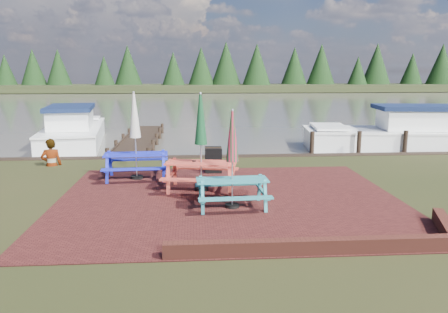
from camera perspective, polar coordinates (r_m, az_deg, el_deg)
name	(u,v)px	position (r m, az deg, el deg)	size (l,w,h in m)	color
ground	(232,212)	(10.66, 1.08, -7.24)	(120.00, 120.00, 0.00)	black
paving	(229,200)	(11.61, 0.64, -5.64)	(9.00, 7.50, 0.02)	#3B1413
brick_wall	(355,242)	(8.85, 16.77, -10.61)	(6.21, 1.79, 0.30)	#4C1E16
water	(202,103)	(47.21, -2.94, 7.00)	(120.00, 60.00, 0.02)	#423F38
far_treeline	(198,72)	(76.09, -3.41, 11.02)	(120.00, 10.00, 8.10)	black
picnic_table_teal	(232,175)	(10.73, 1.08, -2.38)	(1.82, 1.64, 2.43)	teal
picnic_table_red	(201,158)	(12.28, -3.02, -0.14)	(2.27, 2.09, 2.75)	#C94333
picnic_table_blue	(136,149)	(13.88, -11.45, 0.91)	(2.06, 1.85, 2.72)	#1922BC
chalkboard	(213,160)	(14.43, -1.40, -0.48)	(0.55, 0.53, 0.89)	black
jetty	(141,138)	(21.76, -10.83, 2.33)	(1.76, 9.08, 1.00)	black
boat_jetty	(74,132)	(22.37, -19.04, 3.02)	(3.62, 7.75, 2.16)	white
boat_near	(401,136)	(21.46, 22.14, 2.54)	(8.55, 3.87, 2.23)	white
person	(50,139)	(16.75, -21.81, 2.14)	(0.71, 0.47, 1.95)	gray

